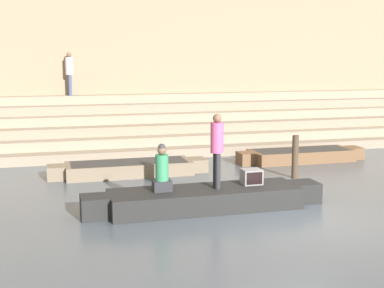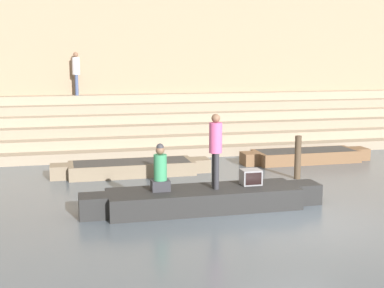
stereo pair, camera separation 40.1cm
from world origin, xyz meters
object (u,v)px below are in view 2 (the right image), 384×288
object	(u,v)px
moored_boat_distant	(132,168)
moored_boat_shore	(306,156)
tv_set	(251,177)
person_rowing	(160,171)
mooring_post	(298,157)
person_standing	(216,145)
rowboat_main	(204,198)
person_on_steps	(76,70)

from	to	relation	value
moored_boat_distant	moored_boat_shore	bearing A→B (deg)	4.11
tv_set	moored_boat_distant	xyz separation A→B (m)	(-2.44, 4.08, -0.48)
person_rowing	moored_boat_shore	world-z (taller)	person_rowing
moored_boat_distant	mooring_post	distance (m)	5.11
mooring_post	person_standing	bearing A→B (deg)	-142.95
rowboat_main	person_on_steps	size ratio (longest dim) A/B	3.39
rowboat_main	mooring_post	distance (m)	4.37
rowboat_main	mooring_post	xyz separation A→B (m)	(3.59, 2.47, 0.39)
mooring_post	person_on_steps	distance (m)	10.33
rowboat_main	person_rowing	world-z (taller)	person_rowing
person_standing	moored_boat_distant	size ratio (longest dim) A/B	0.36
tv_set	mooring_post	xyz separation A→B (m)	(2.34, 2.33, -0.04)
rowboat_main	person_rowing	size ratio (longest dim) A/B	5.21
moored_boat_distant	person_rowing	bearing A→B (deg)	-89.32
person_standing	moored_boat_shore	bearing A→B (deg)	60.48
tv_set	moored_boat_distant	world-z (taller)	tv_set
moored_boat_distant	person_on_steps	xyz separation A→B (m)	(-1.43, 6.13, 2.87)
person_standing	person_rowing	bearing A→B (deg)	-169.01
moored_boat_distant	person_standing	bearing A→B (deg)	-72.17
moored_boat_shore	moored_boat_distant	distance (m)	6.21
rowboat_main	tv_set	xyz separation A→B (m)	(1.25, 0.14, 0.43)
person_rowing	person_on_steps	world-z (taller)	person_on_steps
person_rowing	moored_boat_distant	distance (m)	4.23
tv_set	mooring_post	bearing A→B (deg)	36.99
moored_boat_shore	person_rowing	bearing A→B (deg)	-138.83
moored_boat_shore	person_on_steps	bearing A→B (deg)	146.89
person_standing	tv_set	size ratio (longest dim) A/B	3.72
person_rowing	moored_boat_shore	size ratio (longest dim) A/B	0.24
person_standing	person_rowing	xyz separation A→B (m)	(-1.33, 0.09, -0.58)
moored_boat_distant	person_on_steps	world-z (taller)	person_on_steps
person_standing	mooring_post	size ratio (longest dim) A/B	1.38
person_on_steps	moored_boat_distant	bearing A→B (deg)	-11.58
person_rowing	moored_boat_distant	xyz separation A→B (m)	(-0.15, 4.16, -0.76)
person_rowing	tv_set	world-z (taller)	person_rowing
moored_boat_shore	mooring_post	world-z (taller)	mooring_post
person_rowing	rowboat_main	bearing A→B (deg)	-7.72
moored_boat_distant	person_on_steps	bearing A→B (deg)	101.73
rowboat_main	person_on_steps	xyz separation A→B (m)	(-2.63, 10.35, 2.82)
person_rowing	moored_boat_shore	distance (m)	7.72
person_on_steps	mooring_post	bearing A→B (deg)	13.55
person_standing	person_rowing	distance (m)	1.45
mooring_post	person_rowing	bearing A→B (deg)	-152.53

